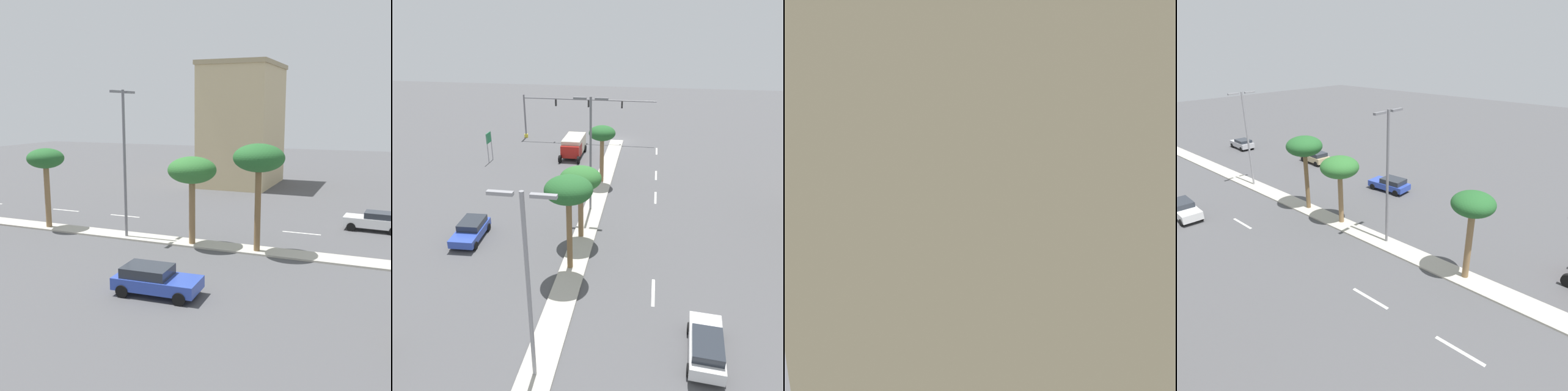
# 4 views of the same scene
# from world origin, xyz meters

# --- Properties ---
(ground_plane) EXTENTS (160.00, 160.00, 0.00)m
(ground_plane) POSITION_xyz_m (0.00, 32.12, 0.00)
(ground_plane) COLOR #4C4C4F
(median_curb) EXTENTS (1.80, 82.60, 0.12)m
(median_curb) POSITION_xyz_m (0.00, 41.30, 0.06)
(median_curb) COLOR #B7B2A3
(median_curb) RESTS_ON ground
(lane_stripe_left) EXTENTS (0.20, 2.80, 0.01)m
(lane_stripe_left) POSITION_xyz_m (-5.63, 12.84, 0.01)
(lane_stripe_left) COLOR silver
(lane_stripe_left) RESTS_ON ground
(lane_stripe_rear) EXTENTS (0.20, 2.80, 0.01)m
(lane_stripe_rear) POSITION_xyz_m (-5.63, 18.96, 0.01)
(lane_stripe_rear) COLOR silver
(lane_stripe_rear) RESTS_ON ground
(lane_stripe_center) EXTENTS (0.20, 2.80, 0.01)m
(lane_stripe_center) POSITION_xyz_m (-5.63, 33.90, 0.01)
(lane_stripe_center) COLOR silver
(lane_stripe_center) RESTS_ON ground
(directional_road_sign) EXTENTS (0.10, 1.38, 3.58)m
(directional_road_sign) POSITION_xyz_m (14.41, 11.28, 2.56)
(directional_road_sign) COLOR gray
(directional_road_sign) RESTS_ON ground
(commercial_building) EXTENTS (11.17, 8.15, 14.25)m
(commercial_building) POSITION_xyz_m (-26.20, 23.09, 7.14)
(commercial_building) COLOR #C6B284
(commercial_building) RESTS_ON ground
(palm_tree_trailing) EXTENTS (2.74, 2.74, 6.00)m
(palm_tree_trailing) POSITION_xyz_m (0.15, 15.71, 5.17)
(palm_tree_trailing) COLOR olive
(palm_tree_trailing) RESTS_ON median_curb
(palm_tree_leading) EXTENTS (3.21, 3.21, 5.84)m
(palm_tree_leading) POSITION_xyz_m (0.24, 27.63, 4.97)
(palm_tree_leading) COLOR olive
(palm_tree_leading) RESTS_ON median_curb
(palm_tree_near) EXTENTS (3.21, 3.21, 6.81)m
(palm_tree_near) POSITION_xyz_m (0.21, 32.08, 5.91)
(palm_tree_near) COLOR brown
(palm_tree_near) RESTS_ON median_curb
(street_lamp_center) EXTENTS (2.90, 0.24, 10.16)m
(street_lamp_center) POSITION_xyz_m (0.26, 22.59, 6.05)
(street_lamp_center) COLOR slate
(street_lamp_center) RESTS_ON median_curb
(street_lamp_left) EXTENTS (2.90, 0.24, 9.86)m
(street_lamp_left) POSITION_xyz_m (0.08, 41.42, 5.89)
(street_lamp_left) COLOR gray
(street_lamp_left) RESTS_ON median_curb
(sedan_white_near) EXTENTS (2.10, 4.36, 1.46)m
(sedan_white_near) POSITION_xyz_m (-8.36, 38.87, 0.78)
(sedan_white_near) COLOR silver
(sedan_white_near) RESTS_ON ground
(sedan_tan_inboard) EXTENTS (2.31, 4.30, 1.50)m
(sedan_tan_inboard) POSITION_xyz_m (9.89, 42.66, 0.79)
(sedan_tan_inboard) COLOR tan
(sedan_tan_inboard) RESTS_ON ground
(sedan_blue_far) EXTENTS (2.22, 4.33, 1.42)m
(sedan_blue_far) POSITION_xyz_m (8.85, 29.24, 0.76)
(sedan_blue_far) COLOR #2D47AD
(sedan_blue_far) RESTS_ON ground
(box_truck) EXTENTS (2.56, 5.94, 2.40)m
(box_truck) POSITION_xyz_m (4.80, 7.68, 1.34)
(box_truck) COLOR #B21E19
(box_truck) RESTS_ON ground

